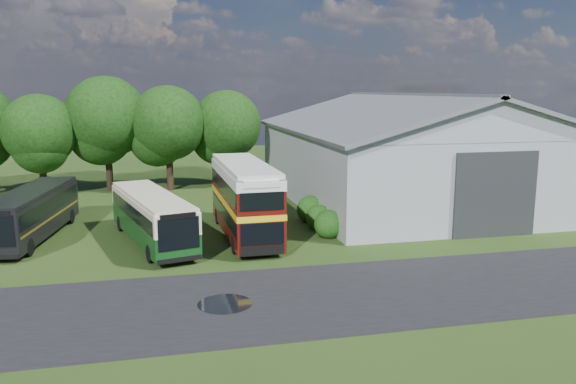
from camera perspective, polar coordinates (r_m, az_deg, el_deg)
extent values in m
plane|color=#1D3811|center=(26.06, -3.89, -8.65)|extent=(120.00, 120.00, 0.00)
cube|color=black|center=(23.96, 4.50, -10.41)|extent=(60.00, 8.00, 0.02)
cylinder|color=black|center=(23.09, -6.43, -11.27)|extent=(2.20, 2.20, 0.01)
cube|color=gray|center=(44.88, 11.93, 2.83)|extent=(18.00, 24.00, 5.50)
cube|color=#2D3033|center=(34.48, 20.34, -0.27)|extent=(5.20, 0.18, 5.00)
cylinder|color=black|center=(49.21, -23.61, 1.40)|extent=(0.56, 0.56, 3.06)
sphere|color=black|center=(48.82, -23.93, 5.73)|extent=(5.78, 5.78, 5.78)
cylinder|color=black|center=(49.77, -17.70, 2.19)|extent=(0.56, 0.56, 3.60)
sphere|color=black|center=(49.37, -17.98, 7.24)|extent=(6.80, 6.80, 6.80)
cylinder|color=black|center=(48.63, -11.90, 2.10)|extent=(0.56, 0.56, 3.31)
sphere|color=black|center=(48.23, -12.08, 6.87)|extent=(6.26, 6.26, 6.26)
cylinder|color=black|center=(49.77, -6.15, 2.37)|extent=(0.56, 0.56, 3.17)
sphere|color=black|center=(49.38, -6.24, 6.82)|extent=(5.98, 5.98, 5.98)
sphere|color=#194714|center=(32.89, 4.13, -4.60)|extent=(1.70, 1.70, 1.70)
sphere|color=#194714|center=(34.74, 3.16, -3.77)|extent=(1.60, 1.60, 1.60)
sphere|color=#194714|center=(36.61, 2.29, -3.02)|extent=(1.80, 1.80, 1.80)
cube|color=#0F3713|center=(32.14, -13.67, -2.39)|extent=(4.88, 10.44, 2.53)
cube|color=#450D09|center=(32.62, -4.44, -0.54)|extent=(2.81, 10.16, 4.04)
cube|color=black|center=(35.41, -24.59, -1.87)|extent=(3.83, 10.48, 2.55)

